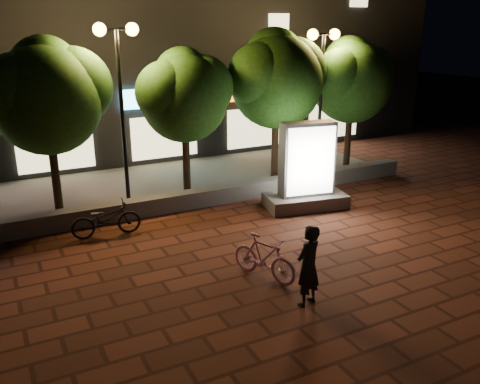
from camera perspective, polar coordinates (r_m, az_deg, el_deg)
ground at (r=11.85m, az=1.45°, el=-7.75°), size 80.00×80.00×0.00m
retaining_wall at (r=15.11m, az=-5.81°, el=-0.86°), size 16.00×0.45×0.50m
sidewalk at (r=17.41m, az=-8.82°, el=0.93°), size 16.00×5.00×0.08m
building_block at (r=22.88m, az=-14.96°, el=17.34°), size 28.00×8.12×11.30m
tree_left at (r=14.98m, az=-20.93°, el=10.45°), size 3.60×3.00×4.89m
tree_mid at (r=15.95m, az=-6.26°, el=11.13°), size 3.24×2.70×4.50m
tree_right at (r=17.36m, az=4.18°, el=12.95°), size 3.72×3.10×5.07m
tree_far_right at (r=19.23m, az=12.55°, el=12.52°), size 3.48×2.90×4.76m
street_lamp_left at (r=15.00m, az=-13.52°, el=13.40°), size 1.26×0.36×5.18m
street_lamp_right at (r=18.03m, az=9.27°, el=14.02°), size 1.26×0.36×4.98m
ad_kiosk at (r=14.97m, az=7.51°, el=2.06°), size 2.55×1.60×2.57m
scooter_pink at (r=10.89m, az=2.73°, el=-7.39°), size 1.06×1.68×0.98m
rider at (r=9.86m, az=7.70°, el=-8.26°), size 0.70×0.58×1.66m
scooter_parked at (r=13.43m, az=-14.90°, el=-2.97°), size 1.80×0.75×0.93m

